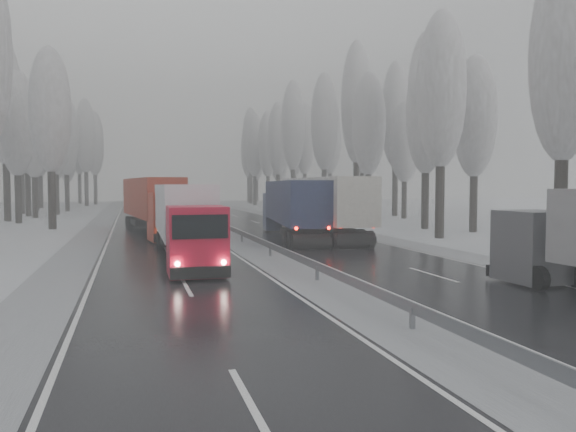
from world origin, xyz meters
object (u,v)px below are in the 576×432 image
truck_red_white (183,215)px  truck_red_red (154,202)px  truck_blue_box (292,205)px  box_truck_distant (201,202)px  truck_cream_box (319,203)px

truck_red_white → truck_red_red: size_ratio=0.88×
truck_blue_box → truck_red_red: size_ratio=0.94×
truck_blue_box → truck_red_white: 12.04m
truck_blue_box → truck_red_white: truck_blue_box is taller
truck_blue_box → box_truck_distant: bearing=98.4°
truck_blue_box → truck_cream_box: (1.87, -0.44, 0.14)m
truck_blue_box → truck_red_white: size_ratio=1.07×
truck_blue_box → truck_red_white: bearing=-127.6°
truck_blue_box → truck_red_red: bearing=153.7°
box_truck_distant → truck_cream_box: bearing=-79.4°
box_truck_distant → truck_red_white: 54.85m
truck_blue_box → box_truck_distant: 45.80m
truck_cream_box → truck_red_red: bearing=151.0°
truck_cream_box → box_truck_distant: truck_cream_box is taller
truck_red_red → truck_red_white: bearing=-93.3°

